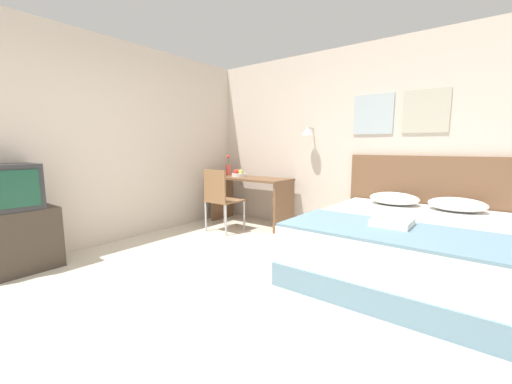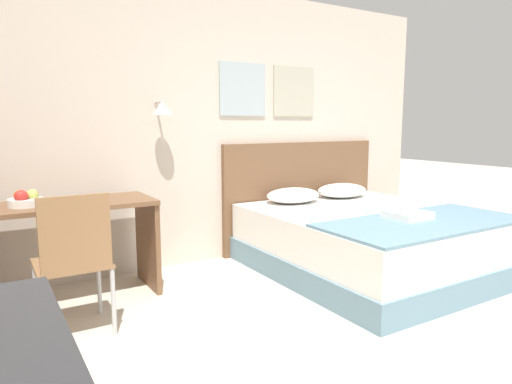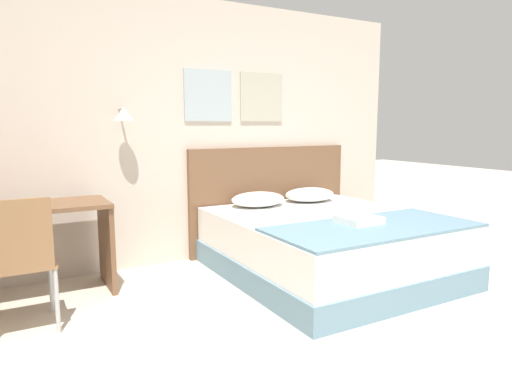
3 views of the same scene
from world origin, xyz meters
The scene contains 15 objects.
ground_plane centered at (0.00, 0.00, 0.00)m, with size 24.00×24.00×0.00m, color beige.
wall_back centered at (0.01, 2.81, 1.33)m, with size 5.39×0.31×2.65m.
wall_left centered at (-2.32, -0.11, 1.32)m, with size 0.06×5.78×2.65m.
bed centered at (1.09, 1.69, 0.28)m, with size 1.84×2.05×0.56m.
headboard centered at (1.09, 2.75, 0.58)m, with size 1.96×0.06×1.16m.
pillow_left centered at (0.76, 2.45, 0.64)m, with size 0.58×0.44×0.15m.
pillow_right centered at (1.41, 2.45, 0.64)m, with size 0.58×0.44×0.15m.
throw_blanket centered at (1.09, 1.10, 0.57)m, with size 1.78×0.82×0.02m.
folded_towel_near_foot centered at (1.04, 1.24, 0.62)m, with size 0.32×0.31×0.06m.
desk centered at (-1.44, 2.38, 0.55)m, with size 1.33×0.59×0.77m.
desk_chair centered at (-1.49, 1.70, 0.55)m, with size 0.45×0.45×0.94m.
fruit_bowl centered at (-1.69, 2.36, 0.82)m, with size 0.24×0.24×0.13m.
flower_vase centered at (-2.01, 2.46, 0.89)m, with size 0.09×0.09×0.36m.
tv_stand centered at (-2.07, -0.65, 0.32)m, with size 0.42×0.73×0.64m.
television centered at (-2.06, -0.65, 0.87)m, with size 0.41×0.47×0.46m.
Camera 1 is at (1.73, -1.60, 1.27)m, focal length 22.00 mm.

